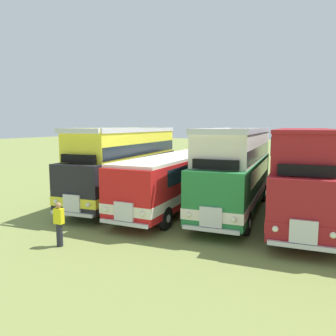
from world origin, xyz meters
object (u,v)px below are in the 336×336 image
at_px(bus_fourth_in_row, 303,170).
at_px(marshal_person, 59,224).
at_px(bus_first_in_row, 126,164).
at_px(bus_third_in_row, 236,169).
at_px(bus_second_in_row, 177,177).

height_order(bus_fourth_in_row, marshal_person, bus_fourth_in_row).
distance_m(bus_first_in_row, bus_third_in_row, 6.62).
bearing_deg(bus_third_in_row, bus_first_in_row, -179.95).
height_order(bus_first_in_row, bus_fourth_in_row, bus_first_in_row).
bearing_deg(bus_first_in_row, marshal_person, -81.03).
height_order(bus_first_in_row, bus_second_in_row, bus_first_in_row).
bearing_deg(marshal_person, bus_third_in_row, 54.50).
relative_size(bus_third_in_row, bus_fourth_in_row, 0.89).
height_order(bus_second_in_row, bus_fourth_in_row, bus_fourth_in_row).
bearing_deg(marshal_person, bus_first_in_row, 98.97).
xyz_separation_m(bus_fourth_in_row, marshal_person, (-8.73, -7.61, -1.59)).
bearing_deg(bus_first_in_row, bus_fourth_in_row, 0.11).
height_order(bus_third_in_row, marshal_person, bus_third_in_row).
bearing_deg(bus_second_in_row, marshal_person, -105.67).
distance_m(bus_first_in_row, bus_fourth_in_row, 9.93).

